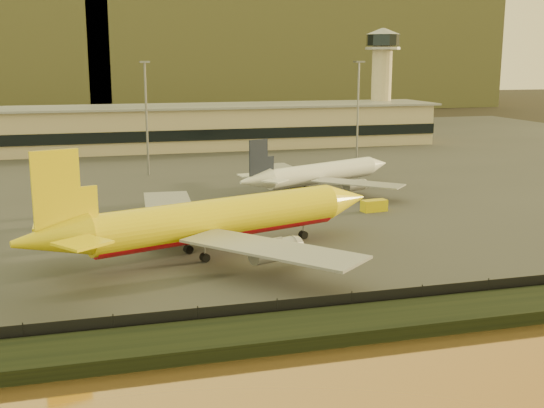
% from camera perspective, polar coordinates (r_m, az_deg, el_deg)
% --- Properties ---
extents(ground, '(900.00, 900.00, 0.00)m').
position_cam_1_polar(ground, '(82.80, 1.97, -6.26)').
color(ground, black).
rests_on(ground, ground).
extents(embankment, '(320.00, 7.00, 1.40)m').
position_cam_1_polar(embankment, '(67.52, 6.36, -10.02)').
color(embankment, black).
rests_on(embankment, ground).
extents(tarmac, '(320.00, 220.00, 0.20)m').
position_cam_1_polar(tarmac, '(173.56, -7.45, 3.34)').
color(tarmac, '#2D2D2D').
rests_on(tarmac, ground).
extents(perimeter_fence, '(300.00, 0.05, 2.20)m').
position_cam_1_polar(perimeter_fence, '(70.78, 5.16, -8.42)').
color(perimeter_fence, black).
rests_on(perimeter_fence, tarmac).
extents(terminal_building, '(202.00, 25.00, 12.60)m').
position_cam_1_polar(terminal_building, '(201.71, -12.85, 6.11)').
color(terminal_building, tan).
rests_on(terminal_building, tarmac).
extents(control_tower, '(11.20, 11.20, 35.50)m').
position_cam_1_polar(control_tower, '(226.32, 9.17, 10.77)').
color(control_tower, tan).
rests_on(control_tower, tarmac).
extents(apron_light_masts, '(152.20, 12.20, 25.40)m').
position_cam_1_polar(apron_light_masts, '(155.23, -1.00, 8.22)').
color(apron_light_masts, slate).
rests_on(apron_light_masts, tarmac).
extents(distant_hills, '(470.00, 160.00, 70.00)m').
position_cam_1_polar(distant_hills, '(415.03, -15.41, 12.34)').
color(distant_hills, brown).
rests_on(distant_hills, ground).
extents(dhl_cargo_jet, '(51.23, 48.81, 15.67)m').
position_cam_1_polar(dhl_cargo_jet, '(91.24, -4.84, -1.38)').
color(dhl_cargo_jet, yellow).
rests_on(dhl_cargo_jet, tarmac).
extents(white_narrowbody_jet, '(37.55, 35.50, 11.40)m').
position_cam_1_polar(white_narrowbody_jet, '(136.39, 4.00, 2.55)').
color(white_narrowbody_jet, silver).
rests_on(white_narrowbody_jet, tarmac).
extents(gse_vehicle_yellow, '(4.63, 2.50, 1.99)m').
position_cam_1_polar(gse_vehicle_yellow, '(118.94, 8.53, -0.14)').
color(gse_vehicle_yellow, yellow).
rests_on(gse_vehicle_yellow, tarmac).
extents(gse_vehicle_white, '(4.63, 3.41, 1.90)m').
position_cam_1_polar(gse_vehicle_white, '(111.74, -17.81, -1.40)').
color(gse_vehicle_white, silver).
rests_on(gse_vehicle_white, tarmac).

